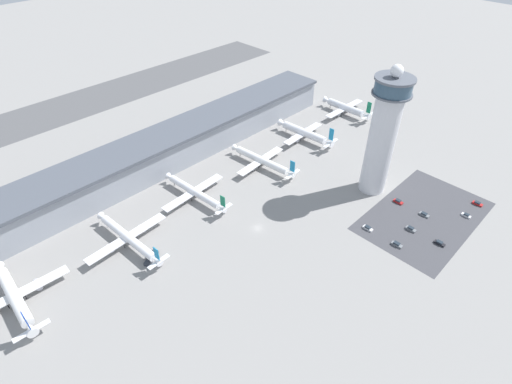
{
  "coord_description": "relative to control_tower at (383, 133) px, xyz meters",
  "views": [
    {
      "loc": [
        -91.13,
        -89.8,
        120.73
      ],
      "look_at": [
        5.55,
        6.54,
        13.53
      ],
      "focal_mm": 28.0,
      "sensor_mm": 36.0,
      "label": 1
    }
  ],
  "objects": [
    {
      "name": "airplane_gate_echo",
      "position": [
        13.04,
        53.63,
        -26.75
      ],
      "size": [
        32.14,
        38.29,
        13.7
      ],
      "color": "white",
      "rests_on": "ground"
    },
    {
      "name": "car_maroon_suv",
      "position": [
        -13.31,
        -41.49,
        -30.51
      ],
      "size": [
        1.82,
        4.48,
        1.45
      ],
      "color": "black",
      "rests_on": "ground"
    },
    {
      "name": "runway_strip",
      "position": [
        -60.31,
        192.41,
        -31.06
      ],
      "size": [
        338.21,
        44.0,
        0.01
      ],
      "primitive_type": "cube",
      "color": "#515154",
      "rests_on": "ground"
    },
    {
      "name": "car_navy_sedan",
      "position": [
        -0.72,
        -15.32,
        -30.47
      ],
      "size": [
        1.95,
        4.59,
        1.54
      ],
      "color": "black",
      "rests_on": "ground"
    },
    {
      "name": "car_green_van",
      "position": [
        12.22,
        -42.22,
        -30.53
      ],
      "size": [
        1.86,
        4.17,
        1.38
      ],
      "color": "black",
      "rests_on": "ground"
    },
    {
      "name": "car_black_suv",
      "position": [
        -0.72,
        -28.44,
        -30.53
      ],
      "size": [
        1.86,
        4.57,
        1.39
      ],
      "color": "black",
      "rests_on": "ground"
    },
    {
      "name": "airplane_gate_foxtrot",
      "position": [
        57.13,
        55.44,
        -26.82
      ],
      "size": [
        35.06,
        35.18,
        13.69
      ],
      "color": "silver",
      "rests_on": "ground"
    },
    {
      "name": "service_truck_fuel",
      "position": [
        -103.46,
        37.0,
        -30.16
      ],
      "size": [
        8.26,
        6.09,
        2.64
      ],
      "color": "black",
      "rests_on": "ground"
    },
    {
      "name": "car_red_hatchback",
      "position": [
        -13.95,
        -28.76,
        -30.45
      ],
      "size": [
        1.81,
        4.49,
        1.58
      ],
      "color": "black",
      "rests_on": "ground"
    },
    {
      "name": "ground_plane",
      "position": [
        -60.31,
        19.41,
        -31.07
      ],
      "size": [
        1000.0,
        1000.0,
        0.0
      ],
      "primitive_type": "plane",
      "color": "gray"
    },
    {
      "name": "parking_lot_surface",
      "position": [
        -0.85,
        -28.65,
        -31.06
      ],
      "size": [
        64.0,
        40.0,
        0.01
      ],
      "primitive_type": "cube",
      "color": "#424247",
      "rests_on": "ground"
    },
    {
      "name": "airplane_gate_delta",
      "position": [
        -24.74,
        51.34,
        -27.19
      ],
      "size": [
        33.42,
        41.61,
        11.79
      ],
      "color": "white",
      "rests_on": "ground"
    },
    {
      "name": "airplane_gate_alpha",
      "position": [
        -149.55,
        52.8,
        -26.99
      ],
      "size": [
        38.97,
        39.17,
        13.09
      ],
      "color": "white",
      "rests_on": "ground"
    },
    {
      "name": "car_grey_coupe",
      "position": [
        -26.71,
        -29.2,
        -30.47
      ],
      "size": [
        2.07,
        4.74,
        1.53
      ],
      "color": "black",
      "rests_on": "ground"
    },
    {
      "name": "car_blue_compact",
      "position": [
        -26.65,
        -15.16,
        -30.51
      ],
      "size": [
        1.93,
        4.59,
        1.44
      ],
      "color": "black",
      "rests_on": "ground"
    },
    {
      "name": "terminal_building",
      "position": [
        -60.31,
        89.41,
        -22.13
      ],
      "size": [
        225.48,
        25.0,
        17.67
      ],
      "color": "#9399A3",
      "rests_on": "ground"
    },
    {
      "name": "car_silver_sedan",
      "position": [
        24.32,
        -42.52,
        -30.49
      ],
      "size": [
        1.95,
        4.6,
        1.5
      ],
      "color": "black",
      "rests_on": "ground"
    },
    {
      "name": "airplane_gate_bravo",
      "position": [
        -105.33,
        50.13,
        -26.87
      ],
      "size": [
        37.5,
        42.42,
        11.6
      ],
      "color": "white",
      "rests_on": "ground"
    },
    {
      "name": "control_tower",
      "position": [
        0.0,
        0.0,
        0.0
      ],
      "size": [
        17.0,
        17.0,
        62.47
      ],
      "color": "silver",
      "rests_on": "ground"
    },
    {
      "name": "airplane_gate_charlie",
      "position": [
        -66.56,
        55.31,
        -27.23
      ],
      "size": [
        35.7,
        40.52,
        11.12
      ],
      "color": "white",
      "rests_on": "ground"
    },
    {
      "name": "service_truck_catering",
      "position": [
        49.73,
        23.57,
        -29.95
      ],
      "size": [
        5.42,
        7.05,
        3.19
      ],
      "color": "black",
      "rests_on": "ground"
    }
  ]
}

